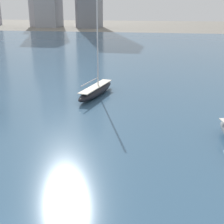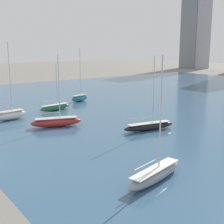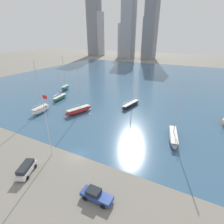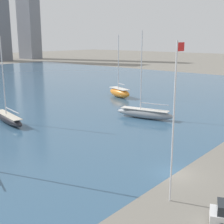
# 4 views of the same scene
# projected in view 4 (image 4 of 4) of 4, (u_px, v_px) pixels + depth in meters

# --- Properties ---
(ground_plane) EXTENTS (500.00, 500.00, 0.00)m
(ground_plane) POSITION_uv_depth(u_px,v_px,m) (175.00, 174.00, 32.95)
(ground_plane) COLOR gray
(flag_pole) EXTENTS (1.24, 0.14, 13.82)m
(flag_pole) POSITION_uv_depth(u_px,v_px,m) (174.00, 119.00, 25.85)
(flag_pole) COLOR silver
(flag_pole) RESTS_ON ground_plane
(sailboat_gray) EXTENTS (4.34, 10.81, 15.18)m
(sailboat_gray) POSITION_uv_depth(u_px,v_px,m) (145.00, 113.00, 55.37)
(sailboat_gray) COLOR gray
(sailboat_gray) RESTS_ON harbor_water
(sailboat_black) EXTENTS (3.95, 11.13, 14.32)m
(sailboat_black) POSITION_uv_depth(u_px,v_px,m) (8.00, 118.00, 52.28)
(sailboat_black) COLOR black
(sailboat_black) RESTS_ON harbor_water
(sailboat_orange) EXTENTS (4.68, 7.98, 14.60)m
(sailboat_orange) POSITION_uv_depth(u_px,v_px,m) (120.00, 92.00, 74.96)
(sailboat_orange) COLOR orange
(sailboat_orange) RESTS_ON harbor_water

